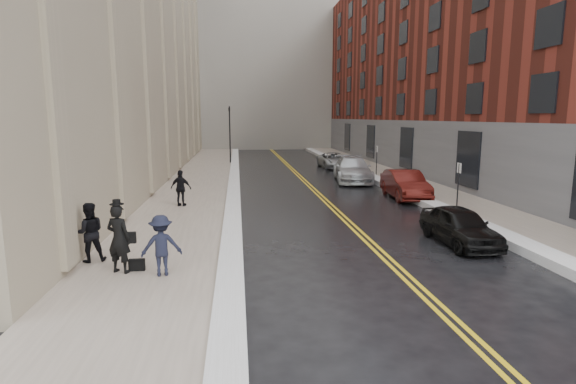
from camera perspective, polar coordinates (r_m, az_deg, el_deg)
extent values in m
plane|color=black|center=(11.94, 3.50, -11.38)|extent=(160.00, 160.00, 0.00)
cube|color=gray|center=(27.43, -11.68, 0.55)|extent=(4.00, 64.00, 0.15)
cube|color=gray|center=(29.42, 15.50, 1.00)|extent=(3.00, 64.00, 0.15)
cube|color=gold|center=(27.66, 2.66, 0.66)|extent=(0.12, 64.00, 0.01)
cube|color=gold|center=(27.70, 3.15, 0.67)|extent=(0.12, 64.00, 0.01)
cube|color=white|center=(27.30, -6.87, 0.76)|extent=(0.70, 60.80, 0.26)
cube|color=white|center=(28.78, 12.08, 1.10)|extent=(0.85, 60.80, 0.30)
cube|color=maroon|center=(39.45, 24.12, 15.62)|extent=(14.00, 50.00, 18.00)
cube|color=slate|center=(80.60, 5.55, 22.19)|extent=(22.00, 18.00, 44.00)
cylinder|color=black|center=(41.02, -7.39, 7.13)|extent=(0.12, 0.12, 5.20)
imported|color=black|center=(40.99, -7.45, 9.92)|extent=(0.18, 0.15, 0.90)
cylinder|color=black|center=(21.62, 20.77, 0.50)|extent=(0.06, 0.06, 2.20)
cube|color=white|center=(21.51, 20.91, 2.87)|extent=(0.02, 0.35, 0.45)
cylinder|color=black|center=(32.67, 11.18, 3.79)|extent=(0.06, 0.06, 2.20)
cube|color=white|center=(32.59, 11.23, 5.37)|extent=(0.02, 0.35, 0.45)
imported|color=black|center=(16.22, 20.97, -4.02)|extent=(1.58, 3.77, 1.27)
imported|color=#49100D|center=(24.43, 14.64, 0.94)|extent=(1.85, 4.60, 1.49)
imported|color=#B8BCC1|center=(30.14, 8.18, 2.86)|extent=(2.99, 5.83, 1.62)
imported|color=#A0A4A8|center=(38.12, 5.81, 4.02)|extent=(2.27, 4.66, 1.28)
imported|color=black|center=(12.72, -20.69, -5.58)|extent=(0.79, 0.66, 1.85)
imported|color=black|center=(14.03, -23.92, -4.70)|extent=(1.00, 0.89, 1.72)
imported|color=black|center=(12.21, -15.79, -6.54)|extent=(1.12, 0.76, 1.61)
imported|color=black|center=(21.39, -13.43, 0.48)|extent=(1.06, 0.67, 1.68)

